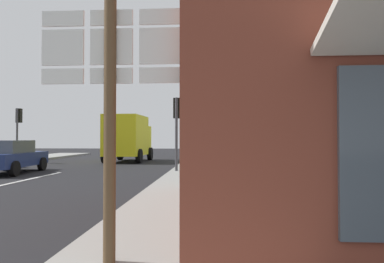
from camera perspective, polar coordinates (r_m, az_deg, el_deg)
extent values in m
plane|color=black|center=(15.29, -23.89, -6.88)|extent=(80.00, 80.00, 0.00)
cube|color=gray|center=(11.61, 1.58, -8.48)|extent=(3.06, 44.00, 0.14)
cube|color=navy|center=(17.57, -27.62, -4.06)|extent=(2.05, 4.32, 0.60)
cube|color=#47515B|center=(17.33, -27.98, -2.20)|extent=(1.70, 2.21, 0.55)
cylinder|color=black|center=(19.19, -28.13, -4.70)|extent=(0.27, 0.65, 0.64)
cylinder|color=black|center=(18.45, -23.29, -4.89)|extent=(0.27, 0.65, 0.64)
cylinder|color=black|center=(16.00, -27.03, -5.44)|extent=(0.27, 0.65, 0.64)
cube|color=yellow|center=(23.26, -10.71, -0.65)|extent=(2.27, 3.74, 2.60)
cube|color=yellow|center=(25.68, -9.25, -1.37)|extent=(2.11, 1.34, 2.00)
cube|color=#47515B|center=(25.74, -9.21, 0.41)|extent=(1.76, 0.13, 0.70)
cylinder|color=black|center=(25.94, -11.65, -3.57)|extent=(0.30, 0.90, 0.90)
cylinder|color=black|center=(25.42, -6.87, -3.63)|extent=(0.30, 0.90, 0.90)
cylinder|color=black|center=(22.70, -14.05, -3.90)|extent=(0.30, 0.90, 0.90)
cylinder|color=black|center=(22.10, -8.62, -4.00)|extent=(0.30, 0.90, 0.90)
cylinder|color=brown|center=(4.10, -13.29, -0.43)|extent=(0.14, 0.14, 3.20)
cube|color=white|center=(4.57, -20.31, 16.89)|extent=(0.50, 0.03, 0.18)
cube|color=black|center=(4.58, -20.21, 16.82)|extent=(0.43, 0.01, 0.13)
cube|color=white|center=(4.47, -20.34, 12.74)|extent=(0.50, 0.03, 0.42)
cube|color=black|center=(4.49, -20.24, 12.69)|extent=(0.43, 0.01, 0.32)
cube|color=white|center=(4.41, -20.38, 8.45)|extent=(0.50, 0.03, 0.18)
cube|color=black|center=(4.42, -20.28, 8.41)|extent=(0.43, 0.01, 0.13)
cube|color=white|center=(4.38, -13.00, 17.66)|extent=(0.50, 0.03, 0.18)
cube|color=black|center=(4.39, -12.93, 17.58)|extent=(0.43, 0.01, 0.13)
cube|color=white|center=(4.28, -13.03, 13.35)|extent=(0.50, 0.03, 0.42)
cube|color=black|center=(4.30, -12.95, 13.29)|extent=(0.43, 0.01, 0.32)
cube|color=white|center=(4.21, -13.05, 8.86)|extent=(0.50, 0.03, 0.18)
cube|color=black|center=(4.23, -12.97, 8.82)|extent=(0.43, 0.01, 0.13)
cube|color=white|center=(4.26, -5.10, 18.19)|extent=(0.50, 0.03, 0.18)
cube|color=black|center=(4.27, -5.06, 18.10)|extent=(0.43, 0.01, 0.13)
cube|color=white|center=(4.16, -5.11, 13.76)|extent=(0.50, 0.03, 0.42)
cube|color=black|center=(4.17, -5.07, 13.69)|extent=(0.43, 0.01, 0.32)
cube|color=white|center=(4.08, -5.12, 9.14)|extent=(0.50, 0.03, 0.18)
cube|color=black|center=(4.10, -5.08, 9.10)|extent=(0.43, 0.01, 0.13)
cylinder|color=#47474C|center=(15.28, -2.57, -0.69)|extent=(0.12, 0.12, 3.35)
cube|color=black|center=(15.54, -2.48, 3.83)|extent=(0.30, 0.28, 0.90)
sphere|color=#360303|center=(15.70, -2.43, 4.76)|extent=(0.18, 0.18, 0.18)
sphere|color=orange|center=(15.67, -2.43, 3.75)|extent=(0.18, 0.18, 0.18)
sphere|color=black|center=(15.65, -2.43, 2.72)|extent=(0.18, 0.18, 0.18)
cylinder|color=#47474C|center=(24.56, -26.69, -0.61)|extent=(0.12, 0.12, 3.46)
cube|color=black|center=(24.78, -26.43, 2.34)|extent=(0.30, 0.28, 0.90)
sphere|color=#360303|center=(24.92, -26.26, 2.94)|extent=(0.18, 0.18, 0.18)
sphere|color=orange|center=(24.90, -26.27, 2.30)|extent=(0.18, 0.18, 0.18)
sphere|color=black|center=(24.88, -26.27, 1.66)|extent=(0.18, 0.18, 0.18)
cylinder|color=#47474C|center=(21.27, -0.85, -0.76)|extent=(0.12, 0.12, 3.40)
cube|color=black|center=(21.51, -0.81, 2.56)|extent=(0.30, 0.28, 0.90)
sphere|color=#360303|center=(21.67, -0.78, 3.25)|extent=(0.18, 0.18, 0.18)
sphere|color=orange|center=(21.65, -0.78, 2.51)|extent=(0.18, 0.18, 0.18)
sphere|color=black|center=(21.64, -0.78, 1.77)|extent=(0.18, 0.18, 0.18)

